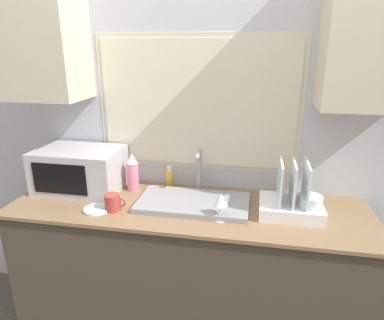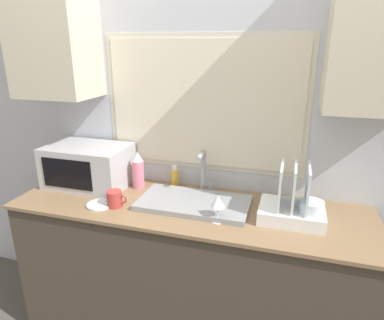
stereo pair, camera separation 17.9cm
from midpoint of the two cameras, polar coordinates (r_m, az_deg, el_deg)
name	(u,v)px [view 2 (the right image)]	position (r m, az deg, el deg)	size (l,w,h in m)	color
countertop	(189,272)	(2.16, 1.97, -18.22)	(1.99, 0.62, 0.89)	#42382D
wall_back	(203,106)	(2.03, 4.37, 9.01)	(6.00, 0.38, 2.60)	silver
sink_basin	(194,203)	(1.92, 3.01, -7.19)	(0.61, 0.33, 0.03)	gray
faucet	(203,169)	(2.03, 4.42, -1.58)	(0.08, 0.14, 0.27)	#99999E
microwave	(88,166)	(2.22, -14.74, -0.95)	(0.51, 0.34, 0.26)	#B2B2B7
dish_rack	(294,207)	(1.85, 19.32, -7.47)	(0.32, 0.25, 0.29)	white
spray_bottle	(138,170)	(2.13, -6.62, -1.77)	(0.07, 0.07, 0.24)	#D8728C
soap_bottle	(175,177)	(2.15, -0.54, -2.97)	(0.05, 0.05, 0.14)	gold
mug_near_sink	(115,199)	(1.93, -10.18, -6.44)	(0.12, 0.09, 0.09)	#A53833
wine_glass	(218,202)	(1.73, 7.30, -7.08)	(0.08, 0.08, 0.14)	silver
small_plate	(99,205)	(1.97, -12.67, -7.34)	(0.14, 0.14, 0.01)	silver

